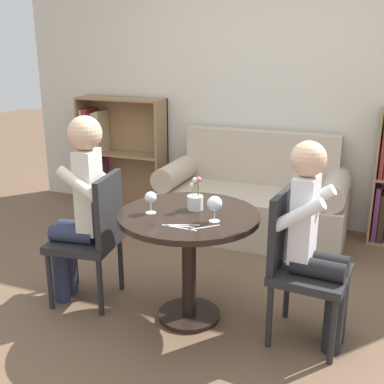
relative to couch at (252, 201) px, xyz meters
The scene contains 16 objects.
ground_plane 1.59m from the couch, 90.00° to the right, with size 16.00×16.00×0.00m, color brown.
back_wall 1.12m from the couch, 90.00° to the left, with size 5.20×0.05×2.70m.
round_table 1.58m from the couch, 90.00° to the right, with size 0.87×0.87×0.72m.
couch is the anchor object (origin of this frame).
bookshelf_left 1.66m from the couch, behind, with size 0.94×0.28×1.17m.
chair_left 1.73m from the couch, 112.90° to the right, with size 0.47×0.47×0.90m.
chair_right 1.67m from the couch, 66.12° to the right, with size 0.46×0.46×0.90m.
person_left 1.82m from the couch, 115.12° to the right, with size 0.45×0.38×1.28m.
person_right 1.74m from the couch, 63.52° to the right, with size 0.44×0.36×1.20m.
wine_glass_left 1.73m from the couch, 97.51° to the right, with size 0.07×0.07×0.14m.
wine_glass_right 1.72m from the couch, 83.38° to the right, with size 0.09×0.09×0.15m.
flower_vase 1.55m from the couch, 89.62° to the right, with size 0.10×0.10×0.21m.
knife_left_setting 1.80m from the couch, 84.46° to the right, with size 0.14×0.14×0.00m.
fork_left_setting 1.85m from the couch, 88.32° to the right, with size 0.19×0.02×0.00m.
knife_right_setting 1.83m from the couch, 89.16° to the right, with size 0.19×0.05×0.00m.
fork_right_setting 1.81m from the couch, 88.51° to the right, with size 0.18×0.08×0.00m.
Camera 1 is at (1.03, -2.55, 1.70)m, focal length 45.00 mm.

